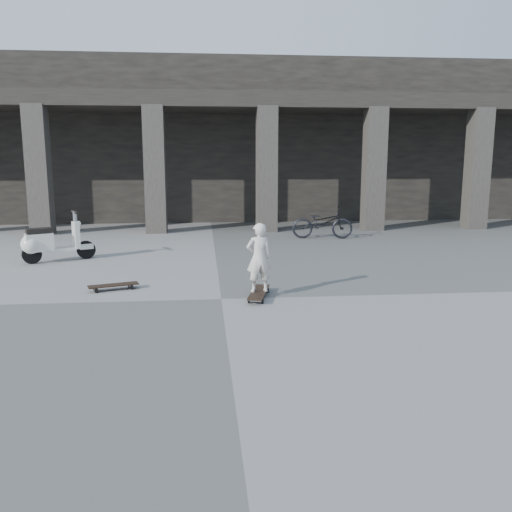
{
  "coord_description": "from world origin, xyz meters",
  "views": [
    {
      "loc": [
        -0.29,
        -9.12,
        2.45
      ],
      "look_at": [
        0.66,
        0.54,
        0.65
      ],
      "focal_mm": 38.0,
      "sensor_mm": 36.0,
      "label": 1
    }
  ],
  "objects": [
    {
      "name": "colonnade",
      "position": [
        -0.0,
        13.77,
        3.03
      ],
      "size": [
        28.0,
        8.82,
        6.0
      ],
      "color": "black",
      "rests_on": "ground"
    },
    {
      "name": "skateboard_spare",
      "position": [
        -1.96,
        0.83,
        0.08
      ],
      "size": [
        0.93,
        0.5,
        0.11
      ],
      "rotation": [
        0.0,
        0.0,
        0.31
      ],
      "color": "black",
      "rests_on": "ground"
    },
    {
      "name": "bicycle",
      "position": [
        3.26,
        6.73,
        0.47
      ],
      "size": [
        1.87,
        0.89,
        0.95
      ],
      "primitive_type": "imported",
      "rotation": [
        0.0,
        0.0,
        1.42
      ],
      "color": "black",
      "rests_on": "ground"
    },
    {
      "name": "scooter",
      "position": [
        -3.93,
        3.7,
        0.46
      ],
      "size": [
        1.56,
        0.92,
        1.17
      ],
      "rotation": [
        0.0,
        0.0,
        0.44
      ],
      "color": "black",
      "rests_on": "ground"
    },
    {
      "name": "longboard",
      "position": [
        0.66,
        0.04,
        0.09
      ],
      "size": [
        0.5,
        1.12,
        0.11
      ],
      "rotation": [
        0.0,
        0.0,
        1.33
      ],
      "color": "black",
      "rests_on": "ground"
    },
    {
      "name": "ground",
      "position": [
        0.0,
        0.0,
        0.0
      ],
      "size": [
        90.0,
        90.0,
        0.0
      ],
      "primitive_type": "plane",
      "color": "#525250",
      "rests_on": "ground"
    },
    {
      "name": "child",
      "position": [
        0.66,
        0.04,
        0.71
      ],
      "size": [
        0.48,
        0.36,
        1.21
      ],
      "primitive_type": "imported",
      "rotation": [
        0.0,
        0.0,
        3.31
      ],
      "color": "beige",
      "rests_on": "longboard"
    }
  ]
}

